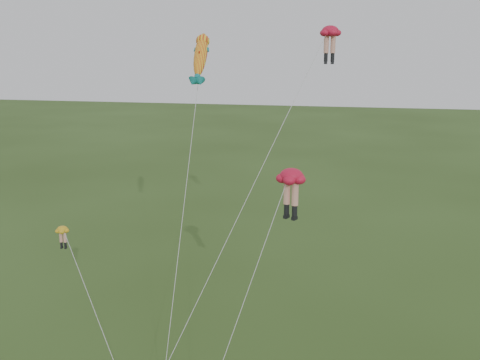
# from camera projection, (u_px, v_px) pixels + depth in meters

# --- Properties ---
(legs_kite_red_high) EXTENTS (9.38, 13.90, 20.25)m
(legs_kite_red_high) POSITION_uv_depth(u_px,v_px,m) (327.00, 41.00, 32.95)
(legs_kite_red_high) COLOR #BA132F
(legs_kite_red_high) RESTS_ON ground
(legs_kite_red_mid) EXTENTS (5.07, 7.59, 12.82)m
(legs_kite_red_mid) POSITION_uv_depth(u_px,v_px,m) (290.00, 182.00, 27.98)
(legs_kite_red_mid) COLOR #BA132F
(legs_kite_red_mid) RESTS_ON ground
(legs_kite_yellow) EXTENTS (6.70, 5.38, 8.88)m
(legs_kite_yellow) POSITION_uv_depth(u_px,v_px,m) (67.00, 244.00, 30.75)
(legs_kite_yellow) COLOR gold
(legs_kite_yellow) RESTS_ON ground
(fish_kite) EXTENTS (1.11, 10.23, 20.07)m
(fish_kite) POSITION_uv_depth(u_px,v_px,m) (200.00, 56.00, 32.97)
(fish_kite) COLOR yellow
(fish_kite) RESTS_ON ground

